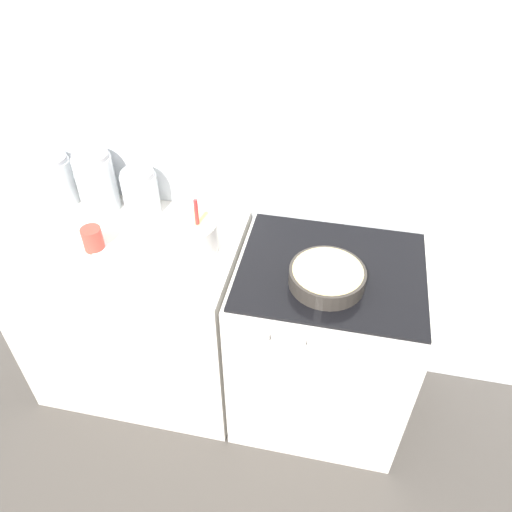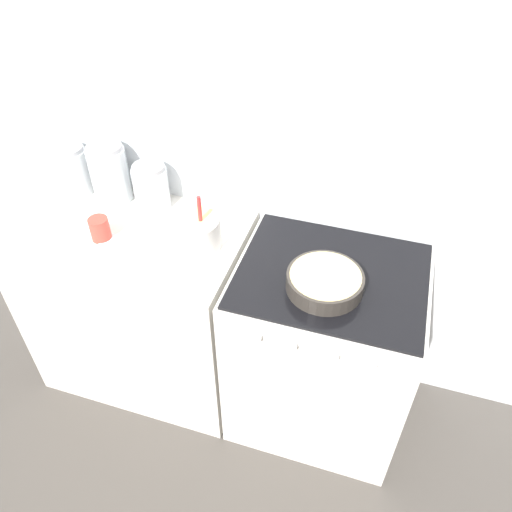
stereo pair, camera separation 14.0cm
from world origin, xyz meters
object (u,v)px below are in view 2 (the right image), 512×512
at_px(mixing_bowl, 193,230).
at_px(storage_jar_middle, 110,177).
at_px(stove, 322,349).
at_px(storage_jar_right, 152,189).
at_px(storage_jar_left, 73,173).
at_px(baking_pan, 325,281).
at_px(tin_can, 100,229).

xyz_separation_m(mixing_bowl, storage_jar_middle, (-0.47, 0.20, 0.04)).
distance_m(stove, storage_jar_middle, 1.19).
relative_size(stove, storage_jar_right, 4.43).
relative_size(storage_jar_middle, storage_jar_right, 1.30).
distance_m(mixing_bowl, storage_jar_left, 0.69).
relative_size(baking_pan, tin_can, 2.88).
height_order(storage_jar_left, tin_can, storage_jar_left).
distance_m(stove, storage_jar_right, 1.01).
relative_size(mixing_bowl, storage_jar_middle, 0.92).
xyz_separation_m(stove, mixing_bowl, (-0.56, -0.00, 0.53)).
bearing_deg(tin_can, baking_pan, -0.76).
distance_m(stove, mixing_bowl, 0.77).
distance_m(mixing_bowl, storage_jar_right, 0.34).
xyz_separation_m(baking_pan, storage_jar_right, (-0.82, 0.28, 0.05)).
distance_m(baking_pan, storage_jar_right, 0.87).
xyz_separation_m(stove, storage_jar_middle, (-1.03, 0.20, 0.56)).
xyz_separation_m(storage_jar_middle, storage_jar_right, (0.19, 0.00, -0.03)).
bearing_deg(storage_jar_left, storage_jar_right, -0.00).
bearing_deg(storage_jar_left, stove, -9.21).
bearing_deg(storage_jar_right, stove, -13.35).
height_order(storage_jar_left, storage_jar_right, storage_jar_left).
relative_size(stove, storage_jar_left, 3.99).
bearing_deg(storage_jar_right, storage_jar_middle, 180.00).
xyz_separation_m(baking_pan, storage_jar_left, (-1.21, 0.28, 0.06)).
xyz_separation_m(baking_pan, storage_jar_middle, (-1.01, 0.28, 0.08)).
bearing_deg(baking_pan, storage_jar_right, 161.05).
bearing_deg(tin_can, stove, 4.37).
height_order(baking_pan, storage_jar_middle, storage_jar_middle).
relative_size(mixing_bowl, baking_pan, 0.87).
relative_size(storage_jar_middle, tin_can, 2.72).
relative_size(storage_jar_right, tin_can, 2.09).
bearing_deg(storage_jar_middle, mixing_bowl, -22.95).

